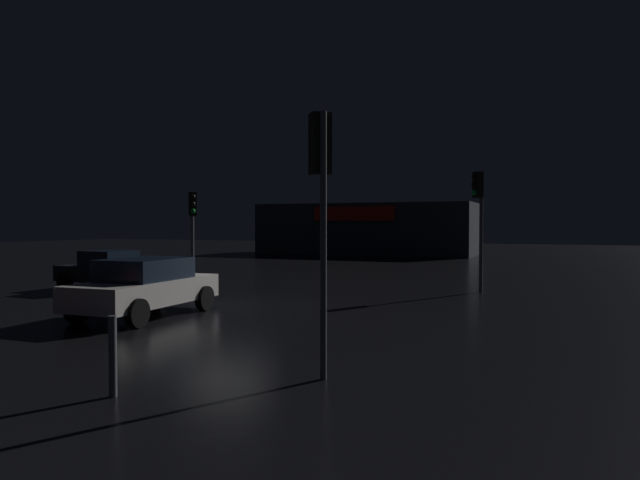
{
  "coord_description": "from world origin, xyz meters",
  "views": [
    {
      "loc": [
        9.28,
        -15.05,
        2.51
      ],
      "look_at": [
        0.08,
        7.14,
        1.83
      ],
      "focal_mm": 32.56,
      "sensor_mm": 36.0,
      "label": 1
    }
  ],
  "objects_px": {
    "car_far": "(145,286)",
    "store_building": "(366,229)",
    "traffic_signal_main": "(321,176)",
    "traffic_signal_cross_left": "(193,219)",
    "traffic_signal_cross_right": "(479,205)",
    "car_near": "(108,270)"
  },
  "relations": [
    {
      "from": "car_far",
      "to": "store_building",
      "type": "bearing_deg",
      "value": 97.63
    },
    {
      "from": "traffic_signal_main",
      "to": "car_far",
      "type": "bearing_deg",
      "value": 149.9
    },
    {
      "from": "traffic_signal_cross_left",
      "to": "traffic_signal_cross_right",
      "type": "distance_m",
      "value": 12.08
    },
    {
      "from": "traffic_signal_main",
      "to": "traffic_signal_cross_left",
      "type": "bearing_deg",
      "value": 131.85
    },
    {
      "from": "car_near",
      "to": "car_far",
      "type": "height_order",
      "value": "car_far"
    },
    {
      "from": "traffic_signal_main",
      "to": "car_near",
      "type": "distance_m",
      "value": 14.94
    },
    {
      "from": "traffic_signal_cross_left",
      "to": "car_far",
      "type": "xyz_separation_m",
      "value": [
        4.48,
        -8.62,
        -1.9
      ]
    },
    {
      "from": "traffic_signal_cross_right",
      "to": "car_far",
      "type": "xyz_separation_m",
      "value": [
        -7.59,
        -9.06,
        -2.37
      ]
    },
    {
      "from": "traffic_signal_cross_left",
      "to": "store_building",
      "type": "bearing_deg",
      "value": 89.85
    },
    {
      "from": "store_building",
      "to": "car_near",
      "type": "bearing_deg",
      "value": -91.92
    },
    {
      "from": "traffic_signal_main",
      "to": "car_far",
      "type": "xyz_separation_m",
      "value": [
        -6.74,
        3.91,
        -2.46
      ]
    },
    {
      "from": "traffic_signal_cross_left",
      "to": "traffic_signal_cross_right",
      "type": "xyz_separation_m",
      "value": [
        12.07,
        0.45,
        0.47
      ]
    },
    {
      "from": "traffic_signal_main",
      "to": "traffic_signal_cross_right",
      "type": "height_order",
      "value": "traffic_signal_cross_right"
    },
    {
      "from": "car_near",
      "to": "car_far",
      "type": "relative_size",
      "value": 0.87
    },
    {
      "from": "traffic_signal_cross_right",
      "to": "car_far",
      "type": "relative_size",
      "value": 0.96
    },
    {
      "from": "traffic_signal_cross_left",
      "to": "car_near",
      "type": "height_order",
      "value": "traffic_signal_cross_left"
    },
    {
      "from": "traffic_signal_cross_left",
      "to": "car_near",
      "type": "bearing_deg",
      "value": -102.11
    },
    {
      "from": "store_building",
      "to": "traffic_signal_cross_left",
      "type": "distance_m",
      "value": 24.35
    },
    {
      "from": "traffic_signal_cross_right",
      "to": "car_near",
      "type": "bearing_deg",
      "value": -160.47
    },
    {
      "from": "traffic_signal_main",
      "to": "traffic_signal_cross_left",
      "type": "height_order",
      "value": "traffic_signal_main"
    },
    {
      "from": "traffic_signal_cross_left",
      "to": "car_far",
      "type": "height_order",
      "value": "traffic_signal_cross_left"
    },
    {
      "from": "traffic_signal_main",
      "to": "traffic_signal_cross_right",
      "type": "xyz_separation_m",
      "value": [
        0.85,
        12.97,
        -0.08
      ]
    }
  ]
}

